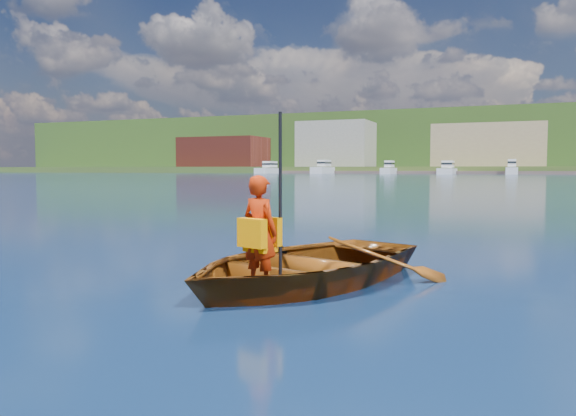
% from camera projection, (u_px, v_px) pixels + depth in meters
% --- Properties ---
extents(ground, '(600.00, 600.00, 0.00)m').
position_uv_depth(ground, '(375.00, 304.00, 5.65)').
color(ground, '#0E1A3A').
rests_on(ground, ground).
extents(rowboat, '(3.62, 4.27, 0.75)m').
position_uv_depth(rowboat, '(303.00, 264.00, 6.66)').
color(rowboat, brown).
rests_on(rowboat, ground).
extents(child_paddler, '(0.50, 0.42, 1.85)m').
position_uv_depth(child_paddler, '(260.00, 232.00, 5.85)').
color(child_paddler, '#B22305').
rests_on(child_paddler, ground).
extents(shoreline, '(400.00, 140.00, 22.00)m').
position_uv_depth(shoreline, '(508.00, 146.00, 224.33)').
color(shoreline, '#3B6025').
rests_on(shoreline, ground).
extents(dock, '(159.90, 14.99, 0.80)m').
position_uv_depth(dock, '(460.00, 173.00, 146.90)').
color(dock, brown).
rests_on(dock, ground).
extents(waterfront_buildings, '(202.00, 16.00, 14.00)m').
position_uv_depth(waterfront_buildings, '(478.00, 147.00, 160.96)').
color(waterfront_buildings, maroon).
rests_on(waterfront_buildings, ground).
extents(marina_yachts, '(140.02, 13.58, 4.39)m').
position_uv_depth(marina_yachts, '(534.00, 169.00, 136.08)').
color(marina_yachts, silver).
rests_on(marina_yachts, ground).
extents(hillside_trees, '(306.05, 76.70, 22.75)m').
position_uv_depth(hillside_trees, '(375.00, 136.00, 230.38)').
color(hillside_trees, '#382314').
rests_on(hillside_trees, ground).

